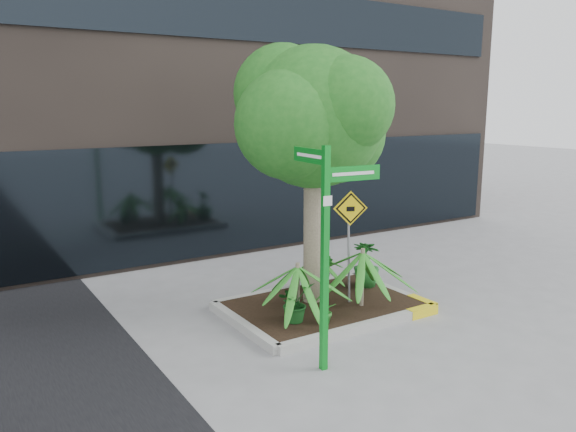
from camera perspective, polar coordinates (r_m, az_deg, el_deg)
ground at (r=9.68m, az=3.66°, el=-10.35°), size 80.00×80.00×0.00m
planter at (r=9.98m, az=3.82°, el=-9.06°), size 3.35×2.36×0.15m
tree at (r=9.50m, az=2.54°, el=9.95°), size 3.06×2.71×4.58m
palm_front at (r=9.63m, az=7.61°, el=-3.68°), size 1.14×1.14×1.27m
palm_left at (r=9.04m, az=0.99°, el=-5.15°), size 1.03×1.03×1.15m
palm_back at (r=10.63m, az=2.91°, el=-4.00°), size 0.75×0.75×0.83m
shrub_a at (r=9.04m, az=0.73°, el=-8.77°), size 0.69×0.69×0.63m
shrub_b at (r=10.82m, az=7.97°, el=-4.79°), size 0.70×0.70×0.89m
shrub_c at (r=9.00m, az=3.90°, el=-8.92°), size 0.44×0.44×0.62m
shrub_d at (r=10.56m, az=3.60°, el=-5.60°), size 0.50×0.50×0.71m
street_sign_post at (r=7.42m, az=3.94°, el=-1.78°), size 0.90×0.92×3.05m
cattle_sign at (r=9.75m, az=6.29°, el=-1.15°), size 0.57×0.26×1.97m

